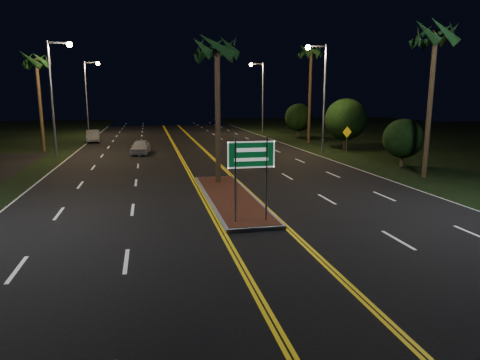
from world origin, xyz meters
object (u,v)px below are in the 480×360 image
object	(u,v)px
streetlight_left_far	(89,89)
palm_right_far	(311,53)
palm_left_far	(36,61)
shrub_near	(403,139)
car_far	(93,135)
highway_sign	(251,163)
streetlight_left_mid	(56,85)
palm_median	(217,48)
median_island	(230,197)
streetlight_right_mid	(320,86)
shrub_mid	(346,119)
palm_right_near	(436,35)
car_near	(140,146)
shrub_far	(299,117)
warning_sign	(347,136)
streetlight_right_far	(260,89)

from	to	relation	value
streetlight_left_far	palm_right_far	world-z (taller)	palm_right_far
palm_left_far	shrub_near	bearing A→B (deg)	-28.03
car_far	highway_sign	bearing A→B (deg)	-79.49
streetlight_left_mid	palm_right_far	xyz separation A→B (m)	(23.41, 6.00, 3.49)
palm_right_far	palm_median	bearing A→B (deg)	-123.28
median_island	streetlight_left_mid	world-z (taller)	streetlight_left_mid
streetlight_left_far	streetlight_right_mid	distance (m)	30.57
streetlight_left_mid	shrub_mid	size ratio (longest dim) A/B	1.95
palm_right_near	car_near	xyz separation A→B (m)	(-16.90, 14.40, -7.50)
median_island	streetlight_right_mid	distance (m)	19.20
shrub_far	warning_sign	distance (m)	14.52
shrub_far	warning_sign	world-z (taller)	shrub_far
palm_left_far	palm_median	bearing A→B (deg)	-53.82
streetlight_left_mid	palm_right_far	size ratio (longest dim) A/B	0.87
shrub_near	car_near	bearing A→B (deg)	149.85
streetlight_left_far	warning_sign	distance (m)	32.86
car_near	car_far	xyz separation A→B (m)	(-5.10, 11.19, 0.02)
streetlight_right_mid	streetlight_right_far	xyz separation A→B (m)	(0.00, 20.00, 0.00)
shrub_mid	warning_sign	xyz separation A→B (m)	(-1.00, -2.47, -1.27)
streetlight_right_mid	palm_median	size ratio (longest dim) A/B	1.08
streetlight_left_mid	shrub_near	xyz separation A→B (m)	(24.11, -10.00, -3.71)
streetlight_right_far	car_far	size ratio (longest dim) A/B	2.04
streetlight_left_mid	palm_left_far	world-z (taller)	streetlight_left_mid
warning_sign	palm_right_near	bearing A→B (deg)	-106.68
median_island	shrub_far	bearing A→B (deg)	64.55
streetlight_right_far	palm_left_far	world-z (taller)	streetlight_right_far
palm_right_far	streetlight_right_far	bearing A→B (deg)	100.33
streetlight_left_mid	palm_median	xyz separation A→B (m)	(10.61, -13.50, 1.62)
palm_right_near	highway_sign	bearing A→B (deg)	-150.05
palm_right_far	car_near	bearing A→B (deg)	-161.96
streetlight_right_mid	car_far	bearing A→B (deg)	145.96
streetlight_right_mid	shrub_near	xyz separation A→B (m)	(2.89, -8.00, -3.71)
palm_right_far	streetlight_right_mid	bearing A→B (deg)	-105.29
highway_sign	palm_median	bearing A→B (deg)	90.00
highway_sign	streetlight_left_far	size ratio (longest dim) A/B	0.36
streetlight_left_mid	streetlight_right_far	xyz separation A→B (m)	(21.23, 18.00, 0.00)
palm_median	shrub_far	bearing A→B (deg)	61.58
palm_right_near	warning_sign	xyz separation A→B (m)	(0.50, 11.53, -6.76)
median_island	shrub_mid	size ratio (longest dim) A/B	2.22
streetlight_left_mid	car_far	distance (m)	12.64
streetlight_right_mid	shrub_near	world-z (taller)	streetlight_right_mid
median_island	shrub_mid	bearing A→B (deg)	50.53
highway_sign	palm_right_far	world-z (taller)	palm_right_far
palm_median	car_far	size ratio (longest dim) A/B	1.88
streetlight_right_far	palm_median	distance (m)	33.28
streetlight_left_far	streetlight_right_far	xyz separation A→B (m)	(21.23, -2.00, 0.00)
streetlight_right_far	shrub_far	size ratio (longest dim) A/B	2.27
palm_median	car_near	world-z (taller)	palm_median
car_near	palm_median	bearing A→B (deg)	-66.43
shrub_mid	car_near	world-z (taller)	shrub_mid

